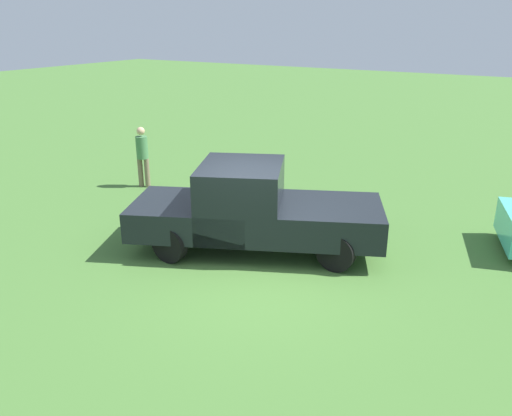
% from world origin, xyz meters
% --- Properties ---
extents(ground_plane, '(80.00, 80.00, 0.00)m').
position_xyz_m(ground_plane, '(0.00, 0.00, 0.00)').
color(ground_plane, '#477533').
extents(pickup_truck, '(5.28, 3.68, 1.79)m').
position_xyz_m(pickup_truck, '(0.61, -0.80, 0.91)').
color(pickup_truck, black).
rests_on(pickup_truck, ground_plane).
extents(person_bystander, '(0.40, 0.40, 1.69)m').
position_xyz_m(person_bystander, '(5.36, -2.88, 0.95)').
color(person_bystander, '#7A6B51').
rests_on(person_bystander, ground_plane).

